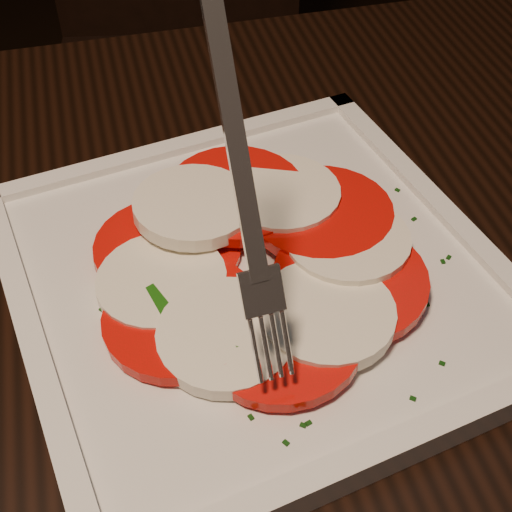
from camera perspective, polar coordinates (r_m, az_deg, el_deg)
table at (r=0.53m, az=1.54°, el=-13.18°), size 1.27×0.91×0.75m
chair at (r=1.24m, az=-6.24°, el=18.09°), size 0.52×0.52×0.93m
plate at (r=0.46m, az=0.00°, el=-1.94°), size 0.33×0.33×0.01m
caprese_salad at (r=0.45m, az=0.01°, el=-0.35°), size 0.23×0.24×0.03m
fork at (r=0.36m, az=-1.57°, el=6.33°), size 0.04×0.10×0.17m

